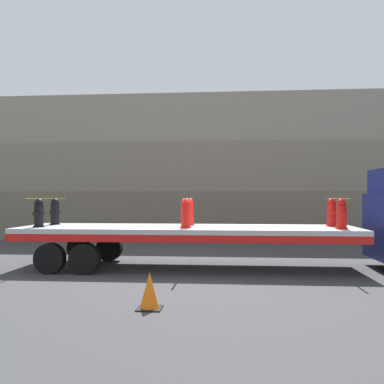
# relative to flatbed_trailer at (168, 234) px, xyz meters

# --- Properties ---
(ground_plane) EXTENTS (120.00, 120.00, 0.00)m
(ground_plane) POSITION_rel_flatbed_trailer_xyz_m (0.56, 0.00, -0.98)
(ground_plane) COLOR #38383A
(rock_cliff) EXTENTS (60.00, 3.30, 6.95)m
(rock_cliff) POSITION_rel_flatbed_trailer_xyz_m (0.56, 9.02, 2.49)
(rock_cliff) COLOR #706656
(rock_cliff) RESTS_ON ground_plane
(flatbed_trailer) EXTENTS (9.54, 2.64, 1.19)m
(flatbed_trailer) POSITION_rel_flatbed_trailer_xyz_m (0.00, 0.00, 0.00)
(flatbed_trailer) COLOR #B2B2B7
(flatbed_trailer) RESTS_ON ground_plane
(fire_hydrant_black_near_0) EXTENTS (0.32, 0.54, 0.81)m
(fire_hydrant_black_near_0) POSITION_rel_flatbed_trailer_xyz_m (-3.60, -0.56, 0.60)
(fire_hydrant_black_near_0) COLOR black
(fire_hydrant_black_near_0) RESTS_ON flatbed_trailer
(fire_hydrant_black_far_0) EXTENTS (0.32, 0.54, 0.81)m
(fire_hydrant_black_far_0) POSITION_rel_flatbed_trailer_xyz_m (-3.60, 0.56, 0.60)
(fire_hydrant_black_far_0) COLOR black
(fire_hydrant_black_far_0) RESTS_ON flatbed_trailer
(fire_hydrant_red_near_1) EXTENTS (0.32, 0.54, 0.81)m
(fire_hydrant_red_near_1) POSITION_rel_flatbed_trailer_xyz_m (0.56, -0.56, 0.60)
(fire_hydrant_red_near_1) COLOR red
(fire_hydrant_red_near_1) RESTS_ON flatbed_trailer
(fire_hydrant_red_far_1) EXTENTS (0.32, 0.54, 0.81)m
(fire_hydrant_red_far_1) POSITION_rel_flatbed_trailer_xyz_m (0.56, 0.56, 0.60)
(fire_hydrant_red_far_1) COLOR red
(fire_hydrant_red_far_1) RESTS_ON flatbed_trailer
(fire_hydrant_red_near_2) EXTENTS (0.32, 0.54, 0.81)m
(fire_hydrant_red_near_2) POSITION_rel_flatbed_trailer_xyz_m (4.73, -0.56, 0.60)
(fire_hydrant_red_near_2) COLOR red
(fire_hydrant_red_near_2) RESTS_ON flatbed_trailer
(fire_hydrant_red_far_2) EXTENTS (0.32, 0.54, 0.81)m
(fire_hydrant_red_far_2) POSITION_rel_flatbed_trailer_xyz_m (4.73, 0.56, 0.60)
(fire_hydrant_red_far_2) COLOR red
(fire_hydrant_red_far_2) RESTS_ON flatbed_trailer
(cargo_strap_rear) EXTENTS (0.05, 2.75, 0.01)m
(cargo_strap_rear) POSITION_rel_flatbed_trailer_xyz_m (-3.60, 0.00, 1.02)
(cargo_strap_rear) COLOR yellow
(cargo_strap_rear) RESTS_ON fire_hydrant_black_near_0
(cargo_strap_middle) EXTENTS (0.05, 2.75, 0.01)m
(cargo_strap_middle) POSITION_rel_flatbed_trailer_xyz_m (0.56, 0.00, 1.02)
(cargo_strap_middle) COLOR yellow
(cargo_strap_middle) RESTS_ON fire_hydrant_red_near_1
(cargo_strap_front) EXTENTS (0.05, 2.75, 0.01)m
(cargo_strap_front) POSITION_rel_flatbed_trailer_xyz_m (4.73, 0.00, 1.02)
(cargo_strap_front) COLOR yellow
(cargo_strap_front) RESTS_ON fire_hydrant_red_near_2
(traffic_cone) EXTENTS (0.45, 0.45, 0.67)m
(traffic_cone) POSITION_rel_flatbed_trailer_xyz_m (0.30, -4.50, -0.65)
(traffic_cone) COLOR black
(traffic_cone) RESTS_ON ground_plane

